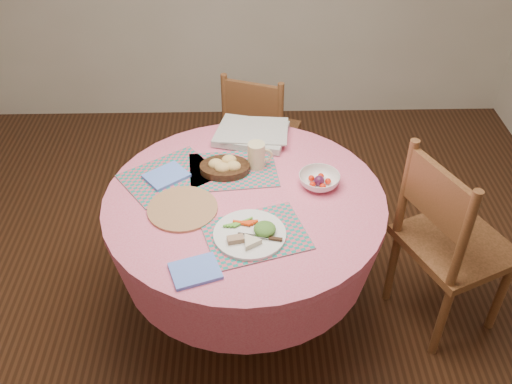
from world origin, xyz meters
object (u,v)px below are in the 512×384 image
at_px(dinner_plate, 251,234).
at_px(latte_mug, 257,155).
at_px(chair_right, 448,241).
at_px(dining_table, 245,230).
at_px(fruit_bowl, 319,180).
at_px(bread_bowl, 225,166).
at_px(wicker_trivet, 183,209).
at_px(chair_back, 259,132).

distance_m(dinner_plate, latte_mug, 0.48).
xyz_separation_m(chair_right, dinner_plate, (-0.90, -0.20, 0.25)).
height_order(dining_table, fruit_bowl, fruit_bowl).
distance_m(dinner_plate, fruit_bowl, 0.45).
height_order(bread_bowl, fruit_bowl, bread_bowl).
relative_size(chair_right, bread_bowl, 4.34).
relative_size(dinner_plate, bread_bowl, 1.28).
relative_size(dinner_plate, fruit_bowl, 1.25).
bearing_deg(dinner_plate, wicker_trivet, 148.37).
bearing_deg(fruit_bowl, chair_back, 104.99).
relative_size(chair_right, chair_back, 1.15).
relative_size(dining_table, latte_mug, 10.06).
height_order(dinner_plate, fruit_bowl, same).
height_order(chair_right, latte_mug, chair_right).
bearing_deg(chair_back, bread_bowl, 97.30).
bearing_deg(wicker_trivet, dining_table, 16.06).
bearing_deg(wicker_trivet, bread_bowl, 56.19).
bearing_deg(dining_table, wicker_trivet, -163.94).
xyz_separation_m(dining_table, wicker_trivet, (-0.26, -0.08, 0.20)).
height_order(dining_table, bread_bowl, bread_bowl).
distance_m(wicker_trivet, latte_mug, 0.45).
xyz_separation_m(dining_table, chair_right, (0.93, -0.06, -0.03)).
bearing_deg(dining_table, chair_right, -3.43).
relative_size(chair_back, fruit_bowl, 3.70).
distance_m(bread_bowl, latte_mug, 0.16).
bearing_deg(bread_bowl, latte_mug, 14.56).
bearing_deg(dining_table, dinner_plate, -84.36).
relative_size(wicker_trivet, dinner_plate, 1.02).
bearing_deg(latte_mug, wicker_trivet, -137.08).
bearing_deg(wicker_trivet, latte_mug, 42.92).
xyz_separation_m(dinner_plate, fruit_bowl, (0.31, 0.33, 0.01)).
distance_m(chair_right, latte_mug, 0.96).
xyz_separation_m(chair_back, latte_mug, (-0.03, -0.76, 0.36)).
height_order(latte_mug, fruit_bowl, latte_mug).
bearing_deg(bread_bowl, chair_back, 77.42).
bearing_deg(chair_back, dining_table, 104.66).
distance_m(wicker_trivet, bread_bowl, 0.32).
bearing_deg(chair_right, fruit_bowl, 53.15).
distance_m(chair_right, dinner_plate, 0.96).
height_order(dinner_plate, bread_bowl, bread_bowl).
xyz_separation_m(chair_back, bread_bowl, (-0.18, -0.80, 0.33)).
distance_m(wicker_trivet, fruit_bowl, 0.62).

